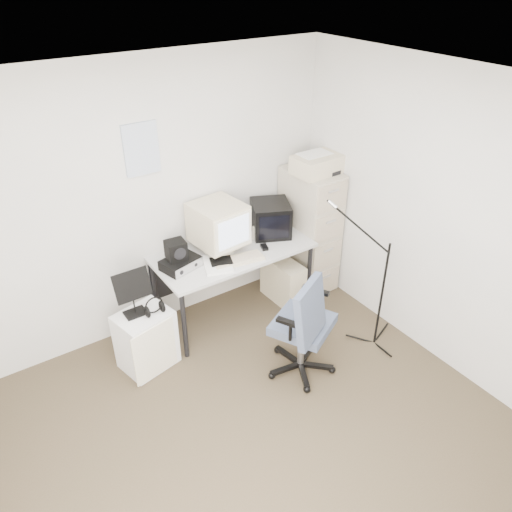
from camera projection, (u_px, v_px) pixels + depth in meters
floor at (266, 440)px, 3.75m from camera, size 3.60×3.60×0.01m
ceiling at (272, 104)px, 2.44m from camera, size 3.60×3.60×0.01m
wall_back at (150, 203)px, 4.37m from camera, size 3.60×0.02×2.50m
wall_right at (453, 229)px, 3.96m from camera, size 0.02×3.60×2.50m
wall_calendar at (141, 149)px, 4.09m from camera, size 0.30×0.02×0.44m
filing_cabinet at (309, 230)px, 5.21m from camera, size 0.40×0.60×1.30m
printer at (317, 164)px, 4.78m from camera, size 0.47×0.33×0.18m
desk at (234, 282)px, 4.88m from camera, size 1.50×0.70×0.73m
crt_monitor at (218, 228)px, 4.58m from camera, size 0.47×0.49×0.47m
crt_tv at (271, 218)px, 4.90m from camera, size 0.48×0.49×0.33m
desk_speaker at (257, 233)px, 4.85m from camera, size 0.09×0.09×0.14m
keyboard at (238, 260)px, 4.52m from camera, size 0.49×0.24×0.03m
mouse at (264, 247)px, 4.71m from camera, size 0.09×0.11×0.03m
radio_receiver at (181, 263)px, 4.41m from camera, size 0.37×0.30×0.09m
radio_speaker at (176, 250)px, 4.36m from camera, size 0.18×0.17×0.17m
papers at (217, 264)px, 4.47m from camera, size 0.34×0.39×0.02m
pc_tower at (283, 281)px, 5.15m from camera, size 0.23×0.50×0.46m
office_chair at (303, 322)px, 4.12m from camera, size 0.80×0.80×1.03m
side_cart at (146, 340)px, 4.30m from camera, size 0.51×0.44×0.55m
music_stand at (132, 293)px, 4.06m from camera, size 0.31×0.19×0.43m
headphones at (154, 308)px, 4.14m from camera, size 0.22×0.22×0.03m
mic_stand at (384, 280)px, 4.32m from camera, size 0.03×0.03×1.40m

